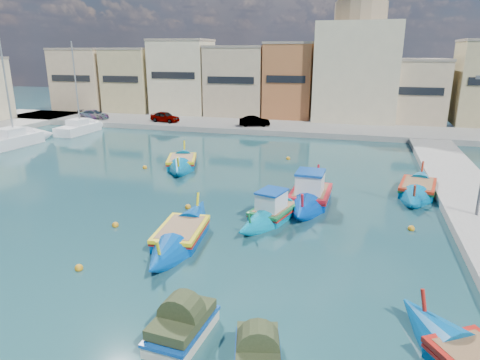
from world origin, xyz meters
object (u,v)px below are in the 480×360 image
at_px(yacht_north, 88,127).
at_px(yacht_midnorth, 26,138).
at_px(luzzu_cyan_mid, 417,189).
at_px(luzzu_blue_south, 181,235).
at_px(luzzu_blue_cabin, 310,196).
at_px(tender_far, 258,356).
at_px(luzzu_turquoise_cabin, 275,212).
at_px(luzzu_green, 182,163).
at_px(tender_near, 182,326).
at_px(church_block, 357,57).

xyz_separation_m(yacht_north, yacht_midnorth, (-1.81, -8.04, 0.06)).
xyz_separation_m(luzzu_cyan_mid, luzzu_blue_south, (-12.25, -11.17, -0.01)).
relative_size(luzzu_blue_cabin, yacht_north, 0.83).
bearing_deg(tender_far, luzzu_turquoise_cabin, 98.96).
xyz_separation_m(luzzu_green, tender_near, (8.81, -20.52, 0.14)).
xyz_separation_m(tender_far, yacht_midnorth, (-30.85, 25.62, 0.10)).
bearing_deg(luzzu_turquoise_cabin, tender_far, -81.04).
distance_m(church_block, luzzu_blue_cabin, 33.96).
bearing_deg(luzzu_blue_cabin, luzzu_green, 152.18).
distance_m(luzzu_blue_cabin, tender_near, 14.78).
height_order(luzzu_blue_south, yacht_midnorth, yacht_midnorth).
bearing_deg(tender_far, yacht_north, 130.79).
bearing_deg(luzzu_cyan_mid, luzzu_turquoise_cabin, -140.79).
bearing_deg(luzzu_blue_south, yacht_north, 131.91).
relative_size(luzzu_turquoise_cabin, luzzu_blue_south, 0.93).
distance_m(tender_near, tender_far, 2.80).
relative_size(luzzu_turquoise_cabin, luzzu_cyan_mid, 0.93).
height_order(church_block, tender_near, church_block).
height_order(church_block, luzzu_cyan_mid, church_block).
bearing_deg(yacht_midnorth, church_block, 34.97).
relative_size(church_block, tender_far, 6.76).
relative_size(luzzu_cyan_mid, tender_near, 3.08).
height_order(luzzu_blue_cabin, yacht_north, yacht_north).
bearing_deg(tender_far, luzzu_blue_cabin, 90.94).
height_order(luzzu_cyan_mid, luzzu_green, luzzu_green).
xyz_separation_m(church_block, luzzu_turquoise_cabin, (-3.36, -36.09, -8.09)).
bearing_deg(tender_far, tender_near, 165.88).
height_order(luzzu_turquoise_cabin, luzzu_blue_cabin, luzzu_blue_cabin).
bearing_deg(yacht_midnorth, tender_near, -41.55).
bearing_deg(church_block, luzzu_turquoise_cabin, -95.31).
xyz_separation_m(luzzu_blue_south, yacht_midnorth, (-25.05, 17.84, 0.22)).
xyz_separation_m(luzzu_cyan_mid, tender_near, (-9.16, -18.26, 0.15)).
height_order(luzzu_turquoise_cabin, luzzu_green, luzzu_turquoise_cabin).
height_order(church_block, luzzu_turquoise_cabin, church_block).
bearing_deg(luzzu_green, luzzu_blue_south, -66.92).
relative_size(luzzu_turquoise_cabin, luzzu_blue_cabin, 0.91).
distance_m(luzzu_turquoise_cabin, yacht_north, 34.63).
bearing_deg(luzzu_cyan_mid, luzzu_blue_cabin, -151.17).
xyz_separation_m(luzzu_blue_cabin, tender_far, (0.25, -15.26, -0.01)).
bearing_deg(yacht_north, luzzu_turquoise_cabin, -38.44).
distance_m(church_block, luzzu_turquoise_cabin, 37.13).
xyz_separation_m(luzzu_blue_cabin, yacht_midnorth, (-30.60, 10.36, 0.10)).
bearing_deg(tender_far, luzzu_blue_south, 126.74).
bearing_deg(luzzu_cyan_mid, church_block, 99.69).
relative_size(luzzu_cyan_mid, yacht_north, 0.82).
xyz_separation_m(church_block, yacht_midnorth, (-32.30, -22.59, -7.92)).
distance_m(luzzu_green, tender_near, 22.33).
height_order(church_block, yacht_north, church_block).
bearing_deg(church_block, luzzu_green, -115.66).
distance_m(luzzu_cyan_mid, tender_far, 20.01).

